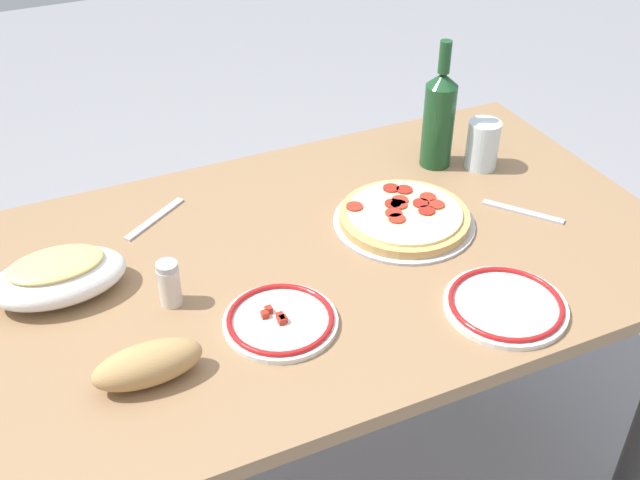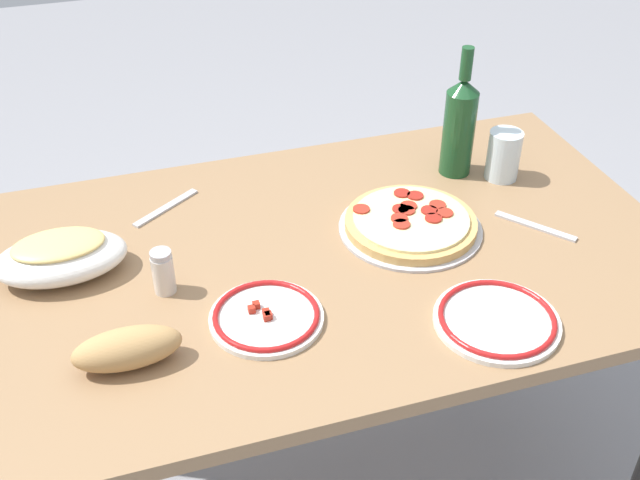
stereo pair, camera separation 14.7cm
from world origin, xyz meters
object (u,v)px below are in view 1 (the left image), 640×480
at_px(wine_bottle, 439,117).
at_px(side_plate_near, 506,305).
at_px(bread_loaf, 148,364).
at_px(pepperoni_pizza, 404,217).
at_px(water_glass, 483,145).
at_px(spice_shaker, 169,284).
at_px(baked_pasta_dish, 58,275).
at_px(side_plate_far, 280,320).
at_px(dining_table, 320,302).

bearing_deg(wine_bottle, side_plate_near, 72.60).
height_order(side_plate_near, bread_loaf, bread_loaf).
height_order(pepperoni_pizza, water_glass, water_glass).
xyz_separation_m(wine_bottle, side_plate_near, (0.15, 0.49, -0.11)).
bearing_deg(wine_bottle, spice_shaker, 18.46).
xyz_separation_m(baked_pasta_dish, spice_shaker, (-0.17, 0.11, 0.00)).
height_order(wine_bottle, side_plate_near, wine_bottle).
distance_m(water_glass, side_plate_far, 0.69).
distance_m(wine_bottle, side_plate_near, 0.52).
distance_m(pepperoni_pizza, spice_shaker, 0.50).
bearing_deg(spice_shaker, water_glass, -167.24).
bearing_deg(baked_pasta_dish, wine_bottle, -172.03).
bearing_deg(pepperoni_pizza, water_glass, -154.69).
bearing_deg(bread_loaf, side_plate_near, 171.52).
bearing_deg(baked_pasta_dish, spice_shaker, 148.04).
bearing_deg(bread_loaf, water_glass, -158.07).
relative_size(baked_pasta_dish, spice_shaker, 2.76).
distance_m(dining_table, side_plate_near, 0.39).
bearing_deg(wine_bottle, baked_pasta_dish, 7.97).
bearing_deg(spice_shaker, wine_bottle, -161.54).
bearing_deg(pepperoni_pizza, wine_bottle, -135.32).
height_order(wine_bottle, side_plate_far, wine_bottle).
height_order(water_glass, spice_shaker, water_glass).
distance_m(dining_table, pepperoni_pizza, 0.24).
relative_size(pepperoni_pizza, spice_shaker, 3.31).
height_order(baked_pasta_dish, water_glass, water_glass).
relative_size(pepperoni_pizza, baked_pasta_dish, 1.20).
height_order(baked_pasta_dish, spice_shaker, spice_shaker).
relative_size(dining_table, spice_shaker, 16.04).
xyz_separation_m(baked_pasta_dish, wine_bottle, (-0.85, -0.12, 0.08)).
distance_m(pepperoni_pizza, side_plate_near, 0.31).
xyz_separation_m(wine_bottle, side_plate_far, (0.53, 0.36, -0.11)).
bearing_deg(baked_pasta_dish, pepperoni_pizza, 174.74).
distance_m(pepperoni_pizza, baked_pasta_dish, 0.67).
xyz_separation_m(side_plate_near, side_plate_far, (0.37, -0.13, 0.00)).
bearing_deg(water_glass, baked_pasta_dish, 4.03).
bearing_deg(spice_shaker, side_plate_far, 139.13).
bearing_deg(side_plate_near, spice_shaker, -26.14).
distance_m(wine_bottle, spice_shaker, 0.72).
xyz_separation_m(side_plate_near, bread_loaf, (0.61, -0.09, 0.02)).
relative_size(water_glass, spice_shaker, 1.27).
bearing_deg(side_plate_near, wine_bottle, -107.40).
distance_m(dining_table, spice_shaker, 0.35).
relative_size(side_plate_near, spice_shaker, 2.50).
bearing_deg(spice_shaker, side_plate_near, 153.86).
xyz_separation_m(pepperoni_pizza, side_plate_far, (0.34, 0.18, -0.01)).
bearing_deg(side_plate_far, side_plate_near, 161.38).
relative_size(bread_loaf, spice_shaker, 2.01).
xyz_separation_m(pepperoni_pizza, wine_bottle, (-0.18, -0.18, 0.10)).
xyz_separation_m(side_plate_near, spice_shaker, (0.53, -0.26, 0.03)).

